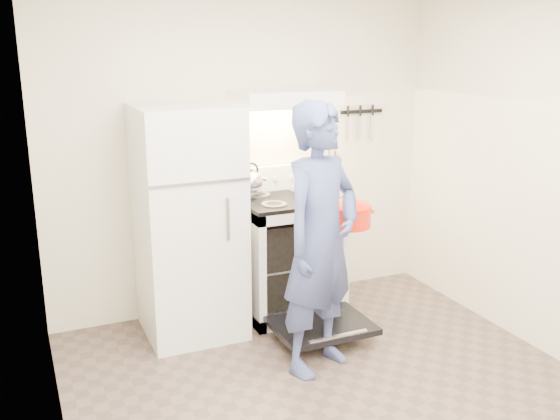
% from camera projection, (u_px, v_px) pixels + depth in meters
% --- Properties ---
extents(floor, '(3.60, 3.60, 0.00)m').
position_uv_depth(floor, '(355.00, 411.00, 3.71)').
color(floor, brown).
rests_on(floor, ground).
extents(back_wall, '(3.20, 0.02, 2.50)m').
position_uv_depth(back_wall, '(245.00, 155.00, 4.97)').
color(back_wall, beige).
rests_on(back_wall, ground).
extents(refrigerator, '(0.70, 0.70, 1.70)m').
position_uv_depth(refrigerator, '(189.00, 223.00, 4.54)').
color(refrigerator, silver).
rests_on(refrigerator, floor).
extents(stove_body, '(0.76, 0.65, 0.92)m').
position_uv_depth(stove_body, '(288.00, 257.00, 4.98)').
color(stove_body, silver).
rests_on(stove_body, floor).
extents(cooktop, '(0.76, 0.65, 0.03)m').
position_uv_depth(cooktop, '(288.00, 200.00, 4.85)').
color(cooktop, black).
rests_on(cooktop, stove_body).
extents(backsplash, '(0.76, 0.07, 0.20)m').
position_uv_depth(backsplash, '(274.00, 178.00, 5.08)').
color(backsplash, silver).
rests_on(backsplash, cooktop).
extents(oven_door, '(0.70, 0.54, 0.04)m').
position_uv_depth(oven_door, '(322.00, 326.00, 4.54)').
color(oven_door, black).
rests_on(oven_door, floor).
extents(oven_rack, '(0.60, 0.52, 0.01)m').
position_uv_depth(oven_rack, '(288.00, 259.00, 4.98)').
color(oven_rack, gray).
rests_on(oven_rack, stove_body).
extents(range_hood, '(0.76, 0.50, 0.12)m').
position_uv_depth(range_hood, '(285.00, 98.00, 4.72)').
color(range_hood, silver).
rests_on(range_hood, back_wall).
extents(knife_strip, '(0.40, 0.02, 0.03)m').
position_uv_depth(knife_strip, '(362.00, 111.00, 5.28)').
color(knife_strip, black).
rests_on(knife_strip, back_wall).
extents(pizza_stone, '(0.36, 0.36, 0.02)m').
position_uv_depth(pizza_stone, '(284.00, 260.00, 4.94)').
color(pizza_stone, olive).
rests_on(pizza_stone, oven_rack).
extents(tea_kettle, '(0.22, 0.18, 0.27)m').
position_uv_depth(tea_kettle, '(251.00, 180.00, 4.84)').
color(tea_kettle, '#B6B6BB').
rests_on(tea_kettle, cooktop).
extents(utensil_jar, '(0.09, 0.09, 0.13)m').
position_uv_depth(utensil_jar, '(332.00, 190.00, 4.69)').
color(utensil_jar, silver).
rests_on(utensil_jar, cooktop).
extents(person, '(0.77, 0.66, 1.78)m').
position_uv_depth(person, '(320.00, 240.00, 4.00)').
color(person, navy).
rests_on(person, floor).
extents(dutch_oven, '(0.38, 0.31, 0.25)m').
position_uv_depth(dutch_oven, '(349.00, 216.00, 4.39)').
color(dutch_oven, red).
rests_on(dutch_oven, person).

